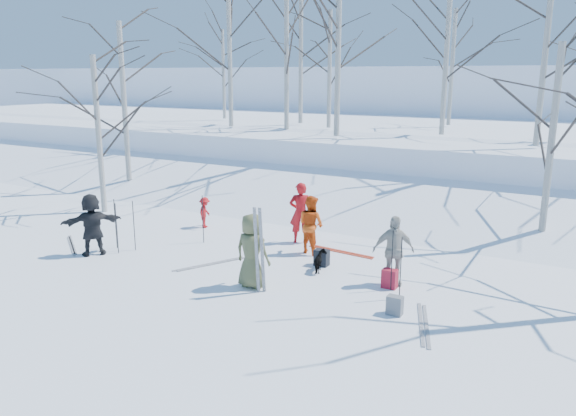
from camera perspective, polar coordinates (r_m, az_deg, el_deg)
The scene contains 38 objects.
ground at distance 13.12m, azimuth -3.26°, elevation -6.86°, with size 120.00×120.00×0.00m, color white.
snow_ramp at distance 19.08m, azimuth 8.18°, elevation -0.01°, with size 70.00×9.50×1.40m, color white.
snow_plateau at distance 28.35m, azimuth 15.75°, elevation 5.76°, with size 70.00×18.00×2.20m, color white.
far_hill at distance 48.85m, azimuth 21.98°, elevation 9.51°, with size 90.00×30.00×6.00m, color white.
skier_olive_center at distance 12.19m, azimuth -3.68°, elevation -4.37°, with size 0.81×0.53×1.65m, color #505432.
skier_red_north at distance 15.39m, azimuth 1.28°, elevation -0.48°, with size 0.62×0.40×1.69m, color #AB1014.
skier_redor_behind at distance 14.51m, azimuth 2.35°, elevation -1.68°, with size 0.74×0.58×1.53m, color #DD4C11.
skier_red_seated at distance 17.17m, azimuth -8.44°, elevation -0.45°, with size 0.60×0.35×0.94m, color #AB1014.
skier_cream_east at distance 12.53m, azimuth 10.65°, elevation -4.27°, with size 0.92×0.38×1.57m, color beige.
skier_grey_west at distance 15.18m, azimuth -19.29°, elevation -1.58°, with size 1.50×0.48×1.62m, color black.
dog at distance 13.28m, azimuth 3.31°, elevation -5.45°, with size 0.27×0.60×0.51m, color black.
upright_ski_left at distance 11.80m, azimuth -3.21°, elevation -4.34°, with size 0.07×0.02×1.90m, color silver.
upright_ski_right at distance 11.80m, azimuth -2.66°, elevation -4.33°, with size 0.07×0.02×1.90m, color silver.
ski_pair_a at distance 10.96m, azimuth 13.63°, elevation -11.42°, with size 0.80×1.86×0.02m, color silver, non-canonical shape.
ski_pair_b at distance 14.84m, azimuth 5.37°, elevation -4.43°, with size 1.91×0.39×0.02m, color #B43319, non-canonical shape.
ski_pair_c at distance 13.97m, azimuth -7.82°, elevation -5.65°, with size 1.04×1.78×0.02m, color silver, non-canonical shape.
ski_pair_d at distance 16.40m, azimuth -21.10°, elevation -3.55°, with size 1.67×1.26×0.02m, color silver, non-canonical shape.
ski_pole_a at distance 15.29m, azimuth -15.38°, elevation -1.74°, with size 0.02×0.02×1.34m, color black.
ski_pole_b at distance 15.62m, azimuth -17.12°, elevation -1.55°, with size 0.02×0.02×1.34m, color black.
ski_pole_c at distance 15.58m, azimuth -8.64°, elevation -1.13°, with size 0.02×0.02×1.34m, color black.
ski_pole_d at distance 11.79m, azimuth 11.38°, elevation -6.04°, with size 0.02×0.02×1.34m, color black.
ski_pole_e at distance 12.24m, azimuth 10.51°, elevation -5.27°, with size 0.02×0.02×1.34m, color black.
ski_pole_f at distance 15.15m, azimuth -17.00°, elevation -1.99°, with size 0.02×0.02×1.34m, color black.
backpack_red at distance 12.51m, azimuth 10.28°, elevation -7.08°, with size 0.32×0.22×0.42m, color maroon.
backpack_grey at distance 11.21m, azimuth 10.79°, elevation -9.70°, with size 0.30×0.20×0.38m, color slate.
backpack_dark at distance 13.72m, azimuth 3.44°, elevation -5.05°, with size 0.34×0.24×0.40m, color black.
birch_plateau_a at distance 24.88m, azimuth -0.15°, elevation 15.65°, with size 5.22×5.22×6.61m, color silver, non-canonical shape.
birch_plateau_b at distance 20.68m, azimuth 24.70°, elevation 14.41°, with size 4.97×4.97×6.24m, color silver, non-canonical shape.
birch_plateau_c at distance 26.26m, azimuth -5.97°, elevation 16.03°, with size 5.58×5.58×7.12m, color silver, non-canonical shape.
birch_plateau_d at distance 23.31m, azimuth 15.79°, elevation 14.68°, with size 4.86×4.86×6.09m, color silver, non-canonical shape.
birch_plateau_f at distance 27.80m, azimuth 1.31°, elevation 15.40°, with size 5.21×5.21×6.59m, color silver, non-canonical shape.
birch_plateau_g at distance 25.54m, azimuth 4.24°, elevation 13.82°, with size 4.14×4.14×5.06m, color silver, non-canonical shape.
birch_plateau_h at distance 27.85m, azimuth 16.32°, elevation 13.51°, with size 4.28×4.28×5.26m, color silver, non-canonical shape.
birch_plateau_i at distance 22.10m, azimuth 5.13°, elevation 16.65°, with size 5.64×5.64×7.20m, color silver, non-canonical shape.
birch_plateau_l at distance 30.95m, azimuth -6.57°, elevation 13.31°, with size 3.84×3.84×4.64m, color silver, non-canonical shape.
birch_edge_a at distance 19.62m, azimuth -18.68°, elevation 6.99°, with size 4.21×4.21×5.16m, color silver, non-canonical shape.
birch_edge_d at distance 22.81m, azimuth -16.27°, elevation 9.64°, with size 5.14×5.14×6.48m, color silver, non-canonical shape.
birch_edge_e at distance 16.13m, azimuth 25.14°, elevation 5.50°, with size 4.34×4.34×5.34m, color silver, non-canonical shape.
Camera 1 is at (6.71, -10.31, 4.55)m, focal length 35.00 mm.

